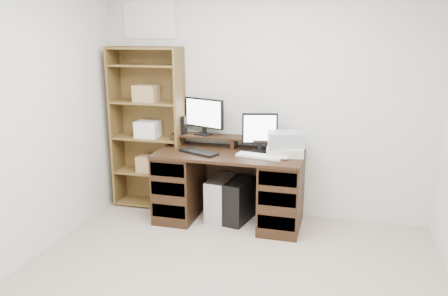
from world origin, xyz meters
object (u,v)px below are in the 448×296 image
at_px(tower_silver, 220,198).
at_px(desk, 229,186).
at_px(bookshelf, 149,127).
at_px(monitor_wide, 204,115).
at_px(tower_black, 240,201).
at_px(monitor_small, 260,131).
at_px(printer, 285,151).

bearing_deg(tower_silver, desk, -15.51).
xyz_separation_m(tower_silver, bookshelf, (-0.88, 0.17, 0.69)).
bearing_deg(desk, tower_silver, 158.84).
distance_m(monitor_wide, bookshelf, 0.67).
xyz_separation_m(tower_silver, tower_black, (0.21, -0.01, -0.00)).
distance_m(monitor_small, tower_black, 0.77).
distance_m(printer, tower_silver, 0.88).
relative_size(printer, tower_black, 0.76).
bearing_deg(printer, bookshelf, 167.97).
distance_m(tower_black, bookshelf, 1.31).
bearing_deg(tower_black, bookshelf, -177.91).
distance_m(monitor_wide, printer, 0.97).
height_order(monitor_wide, printer, monitor_wide).
xyz_separation_m(printer, bookshelf, (-1.56, 0.17, 0.12)).
bearing_deg(desk, monitor_wide, 146.43).
bearing_deg(monitor_wide, bookshelf, -157.73).
height_order(printer, tower_black, printer).
bearing_deg(printer, tower_silver, 174.47).
xyz_separation_m(desk, bookshelf, (-0.99, 0.21, 0.53)).
relative_size(monitor_wide, monitor_small, 1.19).
distance_m(monitor_wide, tower_silver, 0.91).
bearing_deg(monitor_small, tower_silver, 178.59).
bearing_deg(tower_silver, printer, 6.06).
height_order(monitor_small, tower_black, monitor_small).
height_order(tower_silver, bookshelf, bookshelf).
xyz_separation_m(monitor_small, tower_black, (-0.18, -0.10, -0.74)).
height_order(monitor_wide, bookshelf, bookshelf).
bearing_deg(desk, bookshelf, 167.86).
xyz_separation_m(monitor_wide, monitor_small, (0.63, -0.10, -0.12)).
bearing_deg(desk, tower_black, 15.44).
relative_size(desk, monitor_wide, 3.16).
height_order(monitor_small, tower_silver, monitor_small).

